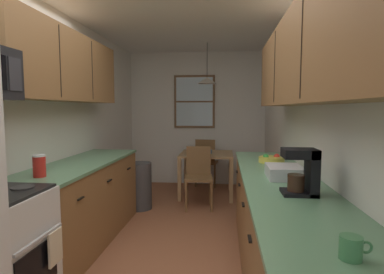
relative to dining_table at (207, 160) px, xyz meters
name	(u,v)px	position (x,y,z in m)	size (l,w,h in m)	color
ground_plane	(176,238)	(-0.24, -1.79, -0.61)	(12.00, 12.00, 0.00)	#995B3D
wall_left	(60,126)	(-1.59, -1.79, 0.66)	(0.10, 9.00, 2.55)	white
wall_right	(302,127)	(1.11, -1.79, 0.66)	(0.10, 9.00, 2.55)	white
wall_back	(197,119)	(-0.24, 0.86, 0.66)	(4.40, 0.10, 2.55)	white
ceiling_slab	(175,3)	(-0.24, -1.79, 1.98)	(4.40, 9.00, 0.08)	white
counter_left	(83,202)	(-1.24, -2.01, -0.16)	(0.64, 2.02, 0.90)	olive
upper_cabinets_left	(63,67)	(-1.38, -2.06, 1.29)	(0.33, 2.10, 0.71)	olive
counter_right	(282,236)	(0.76, -2.70, -0.16)	(0.64, 3.30, 0.90)	olive
upper_cabinets_right	(308,58)	(0.90, -2.75, 1.23)	(0.33, 2.98, 0.69)	olive
dining_table	(207,160)	(0.00, 0.00, 0.00)	(0.87, 0.84, 0.73)	#A87F51
dining_chair_near	(199,174)	(-0.08, -0.63, -0.11)	(0.44, 0.44, 0.90)	brown
dining_chair_far	(206,160)	(-0.05, 0.63, -0.11)	(0.45, 0.45, 0.90)	brown
pendant_light	(207,80)	(0.00, 0.00, 1.32)	(0.32, 0.32, 0.67)	black
back_window	(194,102)	(-0.29, 0.78, 0.99)	(0.78, 0.05, 1.01)	brown
trash_bin	(140,186)	(-0.94, -0.81, -0.27)	(0.35, 0.35, 0.68)	#3F3F42
storage_canister	(39,166)	(-1.24, -2.76, 0.38)	(0.10, 0.10, 0.19)	red
dish_towel	(55,247)	(-0.88, -3.17, -0.11)	(0.02, 0.16, 0.24)	beige
coffee_maker	(304,171)	(0.82, -3.08, 0.45)	(0.22, 0.18, 0.31)	black
mug_by_coffeemaker	(351,248)	(0.77, -3.97, 0.33)	(0.12, 0.08, 0.09)	#3F7F4C
fruit_bowl	(271,159)	(0.79, -1.84, 0.32)	(0.27, 0.27, 0.09)	#E5D14C
dish_rack	(284,172)	(0.79, -2.58, 0.34)	(0.28, 0.34, 0.10)	silver
table_serving_bowl	(206,152)	(-0.01, -0.03, 0.14)	(0.20, 0.20, 0.06)	#4C7299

